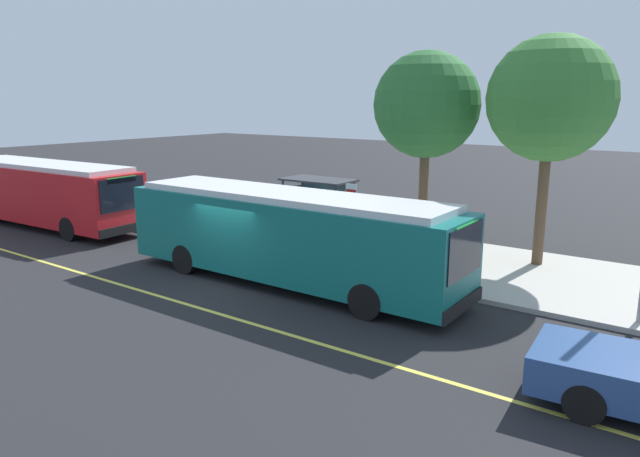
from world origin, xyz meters
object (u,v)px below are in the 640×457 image
(transit_bus_main, at_px, (288,234))
(pedestrian_commuter, at_px, (365,231))
(transit_bus_second, at_px, (45,192))
(waiting_bench, at_px, (318,227))
(route_sign_post, at_px, (351,211))

(transit_bus_main, bearing_deg, pedestrian_commuter, 80.30)
(transit_bus_main, height_order, transit_bus_second, same)
(pedestrian_commuter, bearing_deg, waiting_bench, 156.14)
(route_sign_post, bearing_deg, waiting_bench, 144.01)
(route_sign_post, height_order, pedestrian_commuter, route_sign_post)
(route_sign_post, distance_m, pedestrian_commuter, 1.16)
(transit_bus_second, distance_m, pedestrian_commuter, 15.44)
(transit_bus_second, bearing_deg, transit_bus_main, -0.77)
(waiting_bench, relative_size, route_sign_post, 0.57)
(pedestrian_commuter, bearing_deg, route_sign_post, -97.45)
(route_sign_post, bearing_deg, pedestrian_commuter, 82.55)
(route_sign_post, xyz_separation_m, pedestrian_commuter, (0.10, 0.80, -0.84))
(waiting_bench, xyz_separation_m, route_sign_post, (2.96, -2.15, 1.32))
(waiting_bench, bearing_deg, transit_bus_main, -64.05)
(waiting_bench, distance_m, pedestrian_commuter, 3.39)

